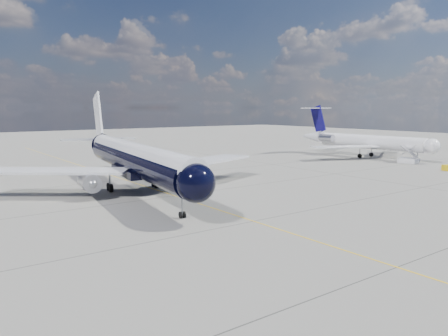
{
  "coord_description": "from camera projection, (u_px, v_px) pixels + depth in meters",
  "views": [
    {
      "loc": [
        -26.22,
        -20.84,
        10.7
      ],
      "look_at": [
        2.49,
        18.15,
        4.0
      ],
      "focal_mm": 35.0,
      "sensor_mm": 36.0,
      "label": 1
    }
  ],
  "objects": [
    {
      "name": "boarding_stair",
      "position": [
        408.0,
        160.0,
        85.07
      ],
      "size": [
        3.16,
        3.69,
        3.62
      ],
      "rotation": [
        0.0,
        0.0,
        0.17
      ],
      "color": "white",
      "rests_on": "ground"
    },
    {
      "name": "regional_jet",
      "position": [
        362.0,
        141.0,
        95.24
      ],
      "size": [
        29.16,
        33.5,
        11.35
      ],
      "rotation": [
        0.0,
        0.0,
        0.05
      ],
      "color": "white",
      "rests_on": "ground"
    },
    {
      "name": "taxiway_centerline",
      "position": [
        175.0,
        196.0,
        53.43
      ],
      "size": [
        0.16,
        160.0,
        0.01
      ],
      "primitive_type": "cube",
      "color": "yellow",
      "rests_on": "ground"
    },
    {
      "name": "ground",
      "position": [
        156.0,
        190.0,
        57.42
      ],
      "size": [
        320.0,
        320.0,
        0.0
      ],
      "primitive_type": "plane",
      "color": "gray",
      "rests_on": "ground"
    },
    {
      "name": "main_airliner",
      "position": [
        133.0,
        158.0,
        56.95
      ],
      "size": [
        37.88,
        46.52,
        13.47
      ],
      "rotation": [
        0.0,
        0.0,
        -0.15
      ],
      "color": "black",
      "rests_on": "ground"
    }
  ]
}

